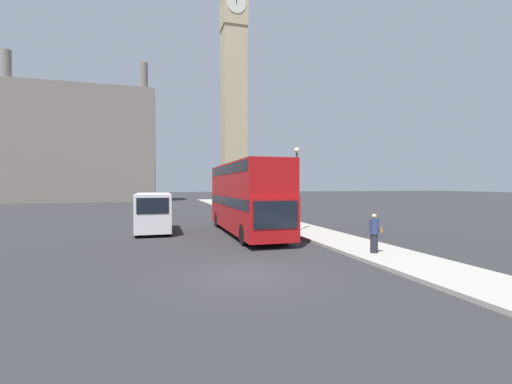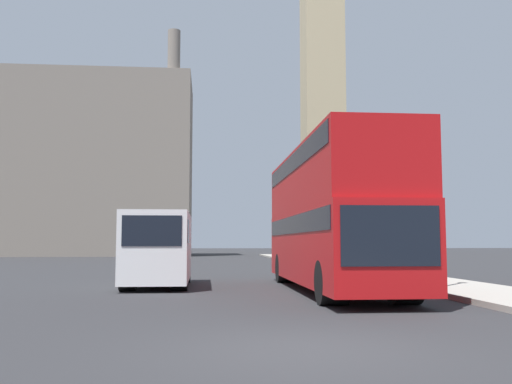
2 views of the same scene
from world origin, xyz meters
TOP-DOWN VIEW (x-y plane):
  - ground_plane at (0.00, 0.00)m, footprint 300.00×300.00m
  - sidewalk_strip at (6.54, 0.00)m, footprint 3.07×120.00m
  - clock_tower at (15.94, 74.58)m, footprint 6.27×6.44m
  - building_block_distant at (-16.14, 60.62)m, footprint 25.70×11.85m
  - red_double_decker_bus at (2.48, 9.51)m, footprint 2.55×11.43m
  - white_van at (-3.12, 11.77)m, footprint 2.14×5.43m
  - pedestrian at (6.11, 1.35)m, footprint 0.53×0.37m
  - street_lamp at (5.68, 8.90)m, footprint 0.36×0.36m

SIDE VIEW (x-z plane):
  - ground_plane at x=0.00m, z-range 0.00..0.00m
  - sidewalk_strip at x=6.54m, z-range 0.00..0.15m
  - pedestrian at x=6.11m, z-range 0.15..1.83m
  - white_van at x=-3.12m, z-range 0.09..2.62m
  - red_double_decker_bus at x=2.48m, z-range 0.24..4.64m
  - street_lamp at x=5.68m, z-range 1.02..6.33m
  - building_block_distant at x=-16.14m, z-range -2.28..23.44m
  - clock_tower at x=15.94m, z-range 0.85..64.10m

